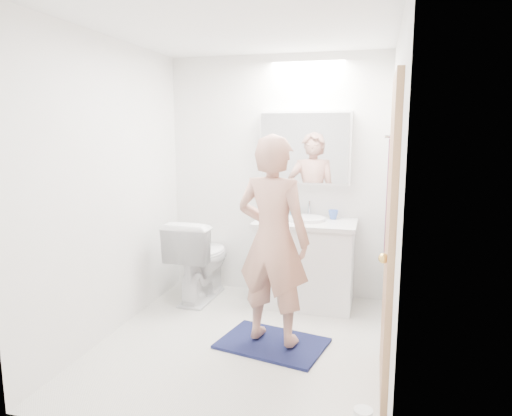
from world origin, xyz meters
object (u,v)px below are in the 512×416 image
(vanity_cabinet, at_px, (305,265))
(soap_bottle_b, at_px, (295,209))
(medicine_cabinet, at_px, (305,148))
(person, at_px, (273,240))
(toothbrush_cup, at_px, (333,215))
(soap_bottle_a, at_px, (273,206))
(toilet, at_px, (200,258))

(vanity_cabinet, relative_size, soap_bottle_b, 5.62)
(medicine_cabinet, xyz_separation_m, person, (-0.06, -1.15, -0.65))
(medicine_cabinet, relative_size, soap_bottle_b, 5.50)
(vanity_cabinet, relative_size, person, 0.56)
(vanity_cabinet, xyz_separation_m, toothbrush_cup, (0.24, 0.16, 0.47))
(person, bearing_deg, medicine_cabinet, -80.78)
(medicine_cabinet, relative_size, soap_bottle_a, 4.21)
(vanity_cabinet, distance_m, soap_bottle_a, 0.66)
(toothbrush_cup, bearing_deg, soap_bottle_b, 176.97)
(person, height_order, soap_bottle_b, person)
(vanity_cabinet, distance_m, medicine_cabinet, 1.13)
(soap_bottle_a, relative_size, toothbrush_cup, 2.19)
(person, bearing_deg, soap_bottle_a, -65.45)
(toilet, xyz_separation_m, toothbrush_cup, (1.27, 0.28, 0.45))
(medicine_cabinet, xyz_separation_m, toilet, (-0.98, -0.33, -1.09))
(medicine_cabinet, xyz_separation_m, soap_bottle_b, (-0.09, -0.03, -0.60))
(medicine_cabinet, relative_size, toothbrush_cup, 9.21)
(person, relative_size, soap_bottle_a, 7.64)
(medicine_cabinet, height_order, soap_bottle_a, medicine_cabinet)
(vanity_cabinet, bearing_deg, toilet, -173.64)
(person, distance_m, soap_bottle_a, 1.12)
(soap_bottle_b, xyz_separation_m, toothbrush_cup, (0.38, -0.02, -0.04))
(medicine_cabinet, xyz_separation_m, soap_bottle_a, (-0.30, -0.06, -0.58))
(medicine_cabinet, height_order, person, medicine_cabinet)
(soap_bottle_b, distance_m, toothbrush_cup, 0.38)
(soap_bottle_b, relative_size, toothbrush_cup, 1.67)
(soap_bottle_b, bearing_deg, toothbrush_cup, -3.03)
(toilet, bearing_deg, soap_bottle_b, -159.41)
(toilet, height_order, toothbrush_cup, toothbrush_cup)
(person, distance_m, toothbrush_cup, 1.15)
(toilet, height_order, soap_bottle_a, soap_bottle_a)
(vanity_cabinet, height_order, medicine_cabinet, medicine_cabinet)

